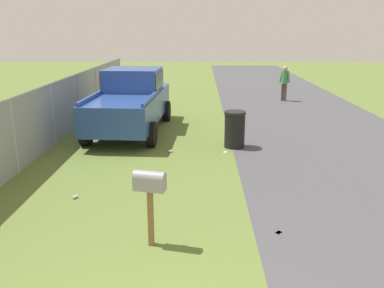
{
  "coord_description": "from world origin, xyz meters",
  "views": [
    {
      "loc": [
        -2.66,
        -0.36,
        3.43
      ],
      "look_at": [
        4.81,
        -0.18,
        1.26
      ],
      "focal_mm": 37.33,
      "sensor_mm": 36.0,
      "label": 1
    }
  ],
  "objects_px": {
    "trash_bin": "(235,129)",
    "pedestrian": "(285,81)",
    "mailbox": "(150,186)",
    "pickup_truck": "(131,99)"
  },
  "relations": [
    {
      "from": "mailbox",
      "to": "trash_bin",
      "type": "height_order",
      "value": "mailbox"
    },
    {
      "from": "pickup_truck",
      "to": "trash_bin",
      "type": "xyz_separation_m",
      "value": [
        -1.98,
        -3.4,
        -0.56
      ]
    },
    {
      "from": "mailbox",
      "to": "pickup_truck",
      "type": "bearing_deg",
      "value": 24.59
    },
    {
      "from": "pickup_truck",
      "to": "pedestrian",
      "type": "bearing_deg",
      "value": -44.42
    },
    {
      "from": "trash_bin",
      "to": "pedestrian",
      "type": "height_order",
      "value": "pedestrian"
    },
    {
      "from": "pickup_truck",
      "to": "trash_bin",
      "type": "relative_size",
      "value": 4.94
    },
    {
      "from": "mailbox",
      "to": "trash_bin",
      "type": "bearing_deg",
      "value": -4.92
    },
    {
      "from": "mailbox",
      "to": "pickup_truck",
      "type": "distance_m",
      "value": 7.8
    },
    {
      "from": "pickup_truck",
      "to": "pedestrian",
      "type": "height_order",
      "value": "pickup_truck"
    },
    {
      "from": "trash_bin",
      "to": "pedestrian",
      "type": "bearing_deg",
      "value": -20.79
    }
  ]
}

